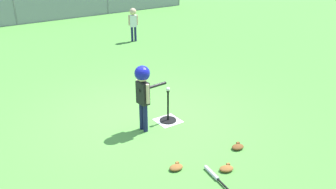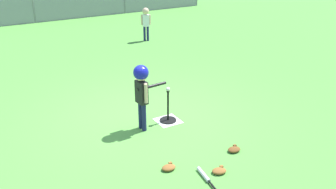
# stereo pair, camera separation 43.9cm
# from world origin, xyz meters

# --- Properties ---
(ground_plane) EXTENTS (60.00, 60.00, 0.00)m
(ground_plane) POSITION_xyz_m (0.00, 0.00, 0.00)
(ground_plane) COLOR #51933D
(home_plate) EXTENTS (0.44, 0.44, 0.01)m
(home_plate) POSITION_xyz_m (0.32, -0.31, 0.00)
(home_plate) COLOR white
(home_plate) RESTS_ON ground_plane
(batting_tee) EXTENTS (0.32, 0.32, 0.62)m
(batting_tee) POSITION_xyz_m (0.32, -0.31, 0.09)
(batting_tee) COLOR black
(batting_tee) RESTS_ON ground_plane
(baseball_on_tee) EXTENTS (0.07, 0.07, 0.07)m
(baseball_on_tee) POSITION_xyz_m (0.32, -0.31, 0.66)
(baseball_on_tee) COLOR white
(baseball_on_tee) RESTS_ON batting_tee
(batter_child) EXTENTS (0.65, 0.35, 1.24)m
(batter_child) POSITION_xyz_m (-0.24, -0.36, 0.88)
(batter_child) COLOR #191E4C
(batter_child) RESTS_ON ground_plane
(fielder_near_left) EXTENTS (0.31, 0.22, 1.11)m
(fielder_near_left) POSITION_xyz_m (2.64, 5.10, 0.71)
(fielder_near_left) COLOR #191E4C
(fielder_near_left) RESTS_ON ground_plane
(spare_bat_silver) EXTENTS (0.16, 0.70, 0.06)m
(spare_bat_silver) POSITION_xyz_m (-0.13, -2.16, 0.03)
(spare_bat_silver) COLOR silver
(spare_bat_silver) RESTS_ON ground_plane
(glove_by_plate) EXTENTS (0.25, 0.21, 0.07)m
(glove_by_plate) POSITION_xyz_m (0.13, -2.14, 0.04)
(glove_by_plate) COLOR brown
(glove_by_plate) RESTS_ON ground_plane
(glove_near_bats) EXTENTS (0.23, 0.18, 0.07)m
(glove_near_bats) POSITION_xyz_m (0.71, -1.79, 0.04)
(glove_near_bats) COLOR brown
(glove_near_bats) RESTS_ON ground_plane
(glove_tossed_aside) EXTENTS (0.23, 0.18, 0.07)m
(glove_tossed_aside) POSITION_xyz_m (-0.48, -1.68, 0.04)
(glove_tossed_aside) COLOR brown
(glove_tossed_aside) RESTS_ON ground_plane
(outfield_fence) EXTENTS (16.06, 0.06, 1.15)m
(outfield_fence) POSITION_xyz_m (0.00, 9.88, 0.62)
(outfield_fence) COLOR slate
(outfield_fence) RESTS_ON ground_plane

